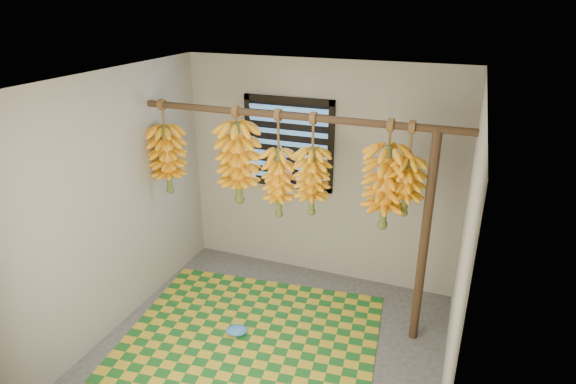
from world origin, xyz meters
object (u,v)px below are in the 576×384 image
at_px(banana_bunch_f, 406,186).
at_px(banana_bunch_d, 312,181).
at_px(banana_bunch_e, 385,187).
at_px(banana_bunch_b, 238,163).
at_px(woven_mat, 252,335).
at_px(plastic_bag, 237,330).
at_px(banana_bunch_a, 167,159).
at_px(banana_bunch_c, 279,183).
at_px(support_post, 424,242).

bearing_deg(banana_bunch_f, banana_bunch_d, 180.00).
bearing_deg(banana_bunch_e, banana_bunch_b, 180.00).
bearing_deg(woven_mat, banana_bunch_f, 23.59).
height_order(plastic_bag, banana_bunch_e, banana_bunch_e).
relative_size(plastic_bag, banana_bunch_d, 0.22).
relative_size(plastic_bag, banana_bunch_f, 0.25).
distance_m(plastic_bag, banana_bunch_d, 1.58).
relative_size(banana_bunch_a, banana_bunch_c, 0.93).
relative_size(banana_bunch_c, banana_bunch_e, 1.06).
distance_m(support_post, banana_bunch_e, 0.59).
bearing_deg(woven_mat, banana_bunch_c, 82.70).
distance_m(woven_mat, banana_bunch_b, 1.63).
relative_size(support_post, banana_bunch_c, 1.96).
height_order(plastic_bag, banana_bunch_d, banana_bunch_d).
height_order(woven_mat, banana_bunch_c, banana_bunch_c).
distance_m(banana_bunch_c, banana_bunch_f, 1.16).
bearing_deg(banana_bunch_f, support_post, 0.00).
bearing_deg(plastic_bag, banana_bunch_a, 150.04).
distance_m(banana_bunch_e, banana_bunch_f, 0.18).
relative_size(banana_bunch_d, banana_bunch_e, 0.98).
distance_m(banana_bunch_b, banana_bunch_e, 1.39).
distance_m(woven_mat, banana_bunch_c, 1.46).
relative_size(plastic_bag, banana_bunch_b, 0.22).
relative_size(plastic_bag, banana_bunch_c, 0.20).
bearing_deg(woven_mat, banana_bunch_a, 154.83).
bearing_deg(banana_bunch_e, banana_bunch_a, 180.00).
distance_m(banana_bunch_a, banana_bunch_e, 2.18).
xyz_separation_m(support_post, banana_bunch_d, (-1.03, 0.00, 0.42)).
height_order(support_post, woven_mat, support_post).
xyz_separation_m(banana_bunch_a, banana_bunch_c, (1.20, -0.00, -0.08)).
xyz_separation_m(support_post, banana_bunch_c, (-1.35, 0.00, 0.36)).
distance_m(banana_bunch_c, banana_bunch_d, 0.33).
bearing_deg(banana_bunch_f, banana_bunch_b, 180.00).
height_order(banana_bunch_e, banana_bunch_f, same).
relative_size(woven_mat, banana_bunch_f, 2.80).
bearing_deg(banana_bunch_b, banana_bunch_d, 0.00).
bearing_deg(banana_bunch_a, plastic_bag, -29.96).
xyz_separation_m(banana_bunch_b, banana_bunch_e, (1.39, -0.00, -0.05)).
bearing_deg(banana_bunch_c, woven_mat, -97.30).
xyz_separation_m(banana_bunch_d, banana_bunch_f, (0.83, -0.00, 0.07)).
bearing_deg(banana_bunch_a, banana_bunch_b, -0.00).
bearing_deg(banana_bunch_b, support_post, 0.00).
xyz_separation_m(support_post, banana_bunch_f, (-0.20, 0.00, 0.50)).
height_order(banana_bunch_a, banana_bunch_e, same).
bearing_deg(banana_bunch_c, support_post, 0.00).
xyz_separation_m(plastic_bag, banana_bunch_b, (-0.21, 0.57, 1.45)).
bearing_deg(banana_bunch_e, woven_mat, -153.08).
xyz_separation_m(support_post, woven_mat, (-1.42, -0.53, -0.99)).
bearing_deg(banana_bunch_c, banana_bunch_f, 0.00).
bearing_deg(banana_bunch_b, banana_bunch_f, 0.00).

